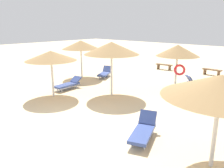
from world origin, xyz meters
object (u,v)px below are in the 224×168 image
Objects in this scene: parasol_0 at (178,51)px; lounger_1 at (68,84)px; parasol_4 at (112,48)px; lounger_3 at (143,130)px; parasol_3 at (221,86)px; bench_0 at (212,71)px; parasol_1 at (51,56)px; lounger_2 at (105,73)px; lounger_0 at (199,82)px; bench_1 at (164,66)px; parasol_2 at (81,45)px.

lounger_1 is at bearing -139.41° from parasol_0.
parasol_4 reaches higher than lounger_3.
bench_0 is (-4.36, 12.51, -2.09)m from parasol_3.
bench_0 is at bearing 75.37° from parasol_4.
parasol_1 is 1.47× the size of lounger_1.
bench_0 is at bearing 88.06° from parasol_0.
parasol_3 reaches higher than bench_0.
parasol_0 is 1.45× the size of lounger_2.
parasol_3 is at bearing -65.82° from lounger_0.
parasol_0 is 6.27m from bench_0.
bench_1 is (-4.70, 3.70, 0.02)m from lounger_0.
parasol_1 is at bearing -70.45° from lounger_1.
parasol_4 is 1.61× the size of lounger_1.
lounger_3 is (9.24, -4.94, -2.18)m from parasol_2.
lounger_0 is at bearing -81.37° from bench_0.
parasol_4 is at bearing -20.86° from parasol_2.
parasol_1 is 1.46× the size of lounger_2.
bench_1 is at bearing 65.14° from parasol_2.
lounger_1 is at bearing 163.43° from lounger_3.
bench_1 is (3.25, 7.01, -2.16)m from parasol_2.
parasol_0 is at bearing 124.61° from parasol_3.
lounger_2 is 6.11m from bench_1.
lounger_0 is (5.47, 7.56, -2.00)m from parasol_1.
parasol_3 is at bearing -12.74° from lounger_1.
bench_0 is at bearing 7.46° from bench_1.
parasol_3 is 7.49m from parasol_4.
bench_0 is (2.45, 9.39, -2.38)m from parasol_4.
parasol_1 reaches higher than lounger_0.
parasol_0 reaches higher than lounger_2.
parasol_3 reaches higher than lounger_1.
lounger_1 is at bearing 109.55° from parasol_1.
parasol_4 is 1.71× the size of lounger_0.
parasol_4 reaches higher than parasol_1.
parasol_3 is 10.17m from lounger_1.
lounger_3 is at bearing -5.86° from parasol_1.
parasol_2 is 1.47× the size of lounger_2.
parasol_4 is at bearing -79.72° from bench_1.
lounger_0 is 4.28m from bench_0.
lounger_0 is 0.94× the size of lounger_3.
parasol_4 is (2.37, 2.40, 0.40)m from parasol_1.
bench_0 is (-1.94, 12.48, 0.02)m from lounger_3.
lounger_2 is (1.34, 1.20, -2.18)m from parasol_2.
lounger_2 is 8.70m from bench_0.
bench_1 is (-1.61, 8.86, -2.38)m from parasol_4.
parasol_2 is at bearing -138.23° from lounger_2.
parasol_0 is 0.98× the size of parasol_2.
parasol_2 is 5.20m from parasol_4.
lounger_1 is at bearing -54.81° from parasol_2.
parasol_2 is at bearing -134.09° from bench_0.
parasol_4 reaches higher than lounger_1.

